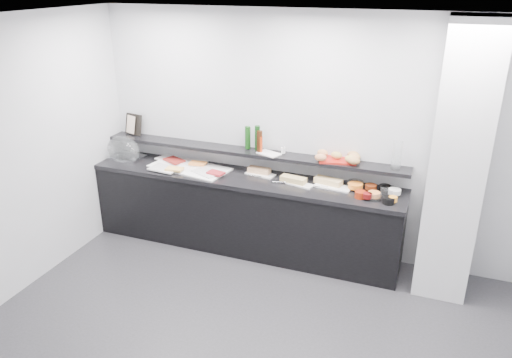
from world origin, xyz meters
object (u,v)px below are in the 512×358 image
(condiment_tray, at_px, (269,154))
(carafe, at_px, (397,156))
(sandwich_plate_mid, at_px, (300,184))
(framed_print, at_px, (134,124))
(bread_tray, at_px, (338,160))
(cloche_base, at_px, (127,157))

(condiment_tray, relative_size, carafe, 0.85)
(sandwich_plate_mid, relative_size, framed_print, 1.15)
(framed_print, xyz_separation_m, carafe, (3.20, -0.08, 0.02))
(condiment_tray, distance_m, bread_tray, 0.77)
(cloche_base, bearing_deg, bread_tray, 10.52)
(cloche_base, bearing_deg, sandwich_plate_mid, 5.40)
(sandwich_plate_mid, bearing_deg, condiment_tray, 173.06)
(framed_print, relative_size, bread_tray, 0.68)
(cloche_base, xyz_separation_m, framed_print, (-0.02, 0.22, 0.36))
(cloche_base, bearing_deg, condiment_tray, 10.20)
(condiment_tray, bearing_deg, sandwich_plate_mid, 1.02)
(carafe, bearing_deg, bread_tray, 175.50)
(cloche_base, height_order, carafe, carafe)
(carafe, bearing_deg, framed_print, 178.63)
(sandwich_plate_mid, height_order, bread_tray, bread_tray)
(bread_tray, bearing_deg, sandwich_plate_mid, -159.59)
(cloche_base, height_order, sandwich_plate_mid, cloche_base)
(framed_print, height_order, condiment_tray, framed_print)
(sandwich_plate_mid, bearing_deg, bread_tray, 46.62)
(cloche_base, distance_m, carafe, 3.21)
(framed_print, bearing_deg, condiment_tray, 7.22)
(bread_tray, distance_m, carafe, 0.63)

